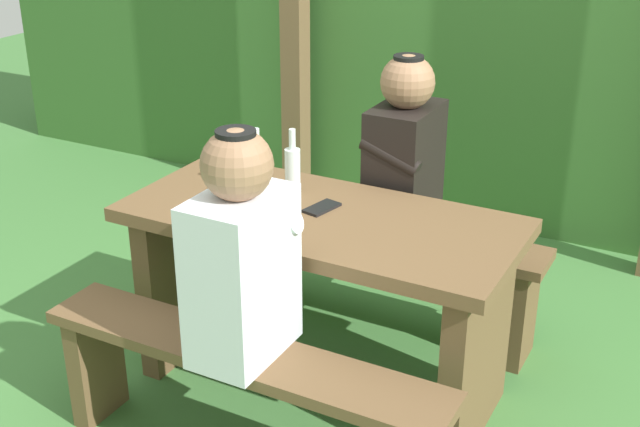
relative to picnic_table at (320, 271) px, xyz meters
name	(u,v)px	position (x,y,z in m)	size (l,w,h in m)	color
ground_plane	(320,384)	(0.00, 0.00, -0.49)	(12.00, 12.00, 0.00)	#43793A
hedge_backdrop	(503,3)	(0.00, 2.06, 0.65)	(6.40, 0.70, 2.27)	#37652A
pergola_post_left	(295,8)	(-0.98, 1.55, 0.61)	(0.12, 0.12, 2.21)	brown
picnic_table	(320,271)	(0.00, 0.00, 0.00)	(1.40, 0.64, 0.72)	brown
bench_near	(242,385)	(0.00, -0.53, -0.16)	(1.40, 0.24, 0.46)	brown
bench_far	(379,253)	(0.00, 0.53, -0.16)	(1.40, 0.24, 0.46)	brown
person_white_shirt	(241,255)	(0.02, -0.52, 0.30)	(0.25, 0.35, 0.72)	silver
person_black_coat	(404,153)	(0.09, 0.52, 0.30)	(0.25, 0.35, 0.72)	black
drinking_glass	(272,208)	(-0.13, -0.12, 0.27)	(0.07, 0.07, 0.08)	silver
bottle_left	(256,167)	(-0.30, 0.07, 0.32)	(0.07, 0.07, 0.25)	silver
bottle_right	(293,169)	(-0.18, 0.12, 0.32)	(0.06, 0.06, 0.25)	silver
cell_phone	(322,208)	(-0.01, 0.04, 0.23)	(0.07, 0.14, 0.01)	black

